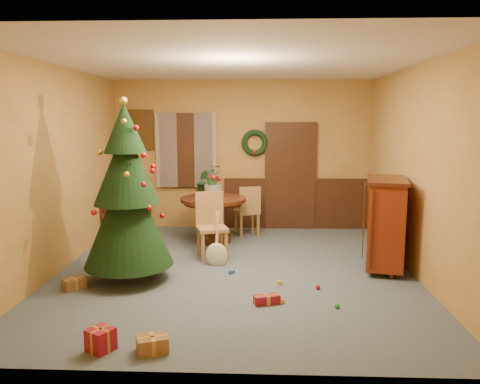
# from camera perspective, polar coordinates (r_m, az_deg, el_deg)

# --- Properties ---
(room_envelope) EXTENTS (5.50, 5.50, 5.50)m
(room_envelope) POSITION_cam_1_polar(r_m,az_deg,el_deg) (9.21, 1.52, 2.40)
(room_envelope) COLOR #374350
(room_envelope) RESTS_ON ground
(dining_table) EXTENTS (1.15, 1.15, 0.79)m
(dining_table) POSITION_cam_1_polar(r_m,az_deg,el_deg) (8.24, -3.27, -2.32)
(dining_table) COLOR black
(dining_table) RESTS_ON floor
(urn) EXTENTS (0.31, 0.31, 0.23)m
(urn) POSITION_cam_1_polar(r_m,az_deg,el_deg) (8.18, -3.29, 0.09)
(urn) COLOR slate
(urn) RESTS_ON dining_table
(centerpiece_plant) EXTENTS (0.32, 0.28, 0.35)m
(centerpiece_plant) POSITION_cam_1_polar(r_m,az_deg,el_deg) (8.14, -3.31, 2.10)
(centerpiece_plant) COLOR #1E4C23
(centerpiece_plant) RESTS_ON urn
(chair_near) EXTENTS (0.56, 0.56, 1.03)m
(chair_near) POSITION_cam_1_polar(r_m,az_deg,el_deg) (7.33, -3.56, -3.77)
(chair_near) COLOR olive
(chair_near) RESTS_ON floor
(chair_far) EXTENTS (0.52, 0.52, 0.94)m
(chair_far) POSITION_cam_1_polar(r_m,az_deg,el_deg) (8.68, 1.00, -2.10)
(chair_far) COLOR olive
(chair_far) RESTS_ON floor
(guitar) EXTENTS (0.44, 0.56, 0.75)m
(guitar) POSITION_cam_1_polar(r_m,az_deg,el_deg) (6.94, -2.89, -5.89)
(guitar) COLOR beige
(guitar) RESTS_ON floor
(plant_stand) EXTENTS (0.31, 0.31, 0.80)m
(plant_stand) POSITION_cam_1_polar(r_m,az_deg,el_deg) (8.81, -4.54, -1.97)
(plant_stand) COLOR black
(plant_stand) RESTS_ON floor
(stand_plant) EXTENTS (0.24, 0.21, 0.41)m
(stand_plant) POSITION_cam_1_polar(r_m,az_deg,el_deg) (8.73, -4.58, 1.31)
(stand_plant) COLOR #19471E
(stand_plant) RESTS_ON plant_stand
(christmas_tree) EXTENTS (1.18, 1.18, 2.44)m
(christmas_tree) POSITION_cam_1_polar(r_m,az_deg,el_deg) (6.34, -13.61, -0.42)
(christmas_tree) COLOR #382111
(christmas_tree) RESTS_ON floor
(writing_desk) EXTENTS (0.94, 0.51, 0.81)m
(writing_desk) POSITION_cam_1_polar(r_m,az_deg,el_deg) (8.70, -13.74, -1.59)
(writing_desk) COLOR black
(writing_desk) RESTS_ON floor
(sideboard) EXTENTS (0.76, 1.13, 1.32)m
(sideboard) POSITION_cam_1_polar(r_m,az_deg,el_deg) (7.01, 17.31, -3.42)
(sideboard) COLOR #531E09
(sideboard) RESTS_ON floor
(gift_a) EXTENTS (0.34, 0.29, 0.15)m
(gift_a) POSITION_cam_1_polar(r_m,az_deg,el_deg) (4.66, -10.63, -17.76)
(gift_a) COLOR brown
(gift_a) RESTS_ON floor
(gift_b) EXTENTS (0.29, 0.29, 0.22)m
(gift_b) POSITION_cam_1_polar(r_m,az_deg,el_deg) (4.77, -16.62, -16.87)
(gift_b) COLOR maroon
(gift_b) RESTS_ON floor
(gift_c) EXTENTS (0.31, 0.31, 0.14)m
(gift_c) POSITION_cam_1_polar(r_m,az_deg,el_deg) (6.46, -19.58, -10.47)
(gift_c) COLOR brown
(gift_c) RESTS_ON floor
(gift_d) EXTENTS (0.32, 0.21, 0.11)m
(gift_d) POSITION_cam_1_polar(r_m,az_deg,el_deg) (5.65, 3.29, -12.96)
(gift_d) COLOR maroon
(gift_d) RESTS_ON floor
(toy_a) EXTENTS (0.09, 0.09, 0.05)m
(toy_a) POSITION_cam_1_polar(r_m,az_deg,el_deg) (6.67, -1.02, -9.73)
(toy_a) COLOR #234F9B
(toy_a) RESTS_ON floor
(toy_b) EXTENTS (0.06, 0.06, 0.06)m
(toy_b) POSITION_cam_1_polar(r_m,az_deg,el_deg) (5.63, 11.77, -13.45)
(toy_b) COLOR #258834
(toy_b) RESTS_ON floor
(toy_c) EXTENTS (0.06, 0.09, 0.05)m
(toy_c) POSITION_cam_1_polar(r_m,az_deg,el_deg) (6.29, 4.88, -10.93)
(toy_c) COLOR gold
(toy_c) RESTS_ON floor
(toy_d) EXTENTS (0.06, 0.06, 0.06)m
(toy_d) POSITION_cam_1_polar(r_m,az_deg,el_deg) (6.17, 9.50, -11.36)
(toy_d) COLOR red
(toy_d) RESTS_ON floor
(toy_e) EXTENTS (0.08, 0.06, 0.05)m
(toy_e) POSITION_cam_1_polar(r_m,az_deg,el_deg) (5.69, 5.08, -13.12)
(toy_e) COLOR gold
(toy_e) RESTS_ON floor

